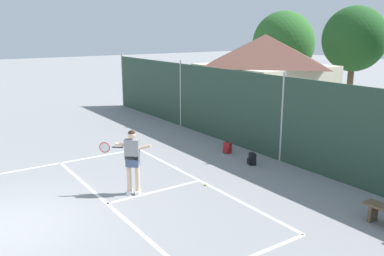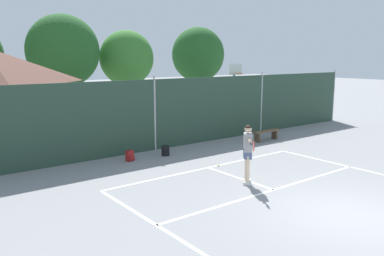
% 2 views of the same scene
% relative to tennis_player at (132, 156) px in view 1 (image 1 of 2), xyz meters
% --- Properties ---
extents(ground_plane, '(120.00, 120.00, 0.00)m').
position_rel_tennis_player_xyz_m(ground_plane, '(0.22, -3.36, -1.11)').
color(ground_plane, gray).
extents(court_markings, '(8.30, 11.10, 0.01)m').
position_rel_tennis_player_xyz_m(court_markings, '(0.22, -2.71, -1.11)').
color(court_markings, white).
rests_on(court_markings, ground).
extents(chainlink_fence, '(26.09, 0.09, 3.13)m').
position_rel_tennis_player_xyz_m(chainlink_fence, '(0.22, 5.64, 0.38)').
color(chainlink_fence, '#284233').
rests_on(chainlink_fence, ground).
extents(clubhouse_building, '(5.87, 5.73, 4.30)m').
position_rel_tennis_player_xyz_m(clubhouse_building, '(-5.21, 9.99, 1.12)').
color(clubhouse_building, beige).
rests_on(clubhouse_building, ground).
extents(tennis_player, '(0.90, 1.19, 1.85)m').
position_rel_tennis_player_xyz_m(tennis_player, '(0.00, 0.00, 0.00)').
color(tennis_player, silver).
rests_on(tennis_player, ground).
extents(tennis_ball, '(0.07, 0.07, 0.07)m').
position_rel_tennis_player_xyz_m(tennis_ball, '(0.64, 2.06, -1.08)').
color(tennis_ball, '#CCE033').
rests_on(tennis_ball, ground).
extents(backpack_red, '(0.32, 0.30, 0.46)m').
position_rel_tennis_player_xyz_m(backpack_red, '(-1.54, 4.66, -0.92)').
color(backpack_red, maroon).
rests_on(backpack_red, ground).
extents(backpack_black, '(0.32, 0.31, 0.46)m').
position_rel_tennis_player_xyz_m(backpack_black, '(-0.02, 4.51, -0.92)').
color(backpack_black, black).
rests_on(backpack_black, ground).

